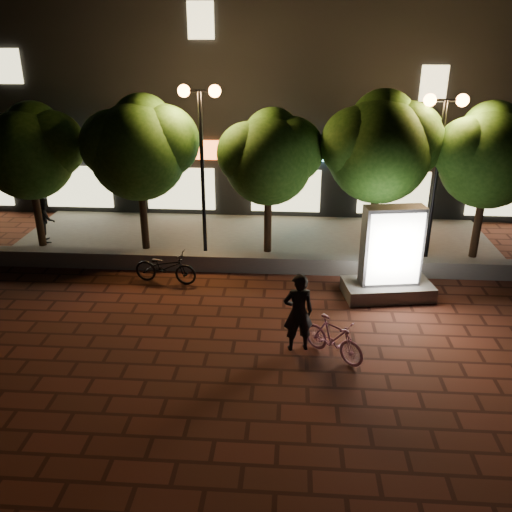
# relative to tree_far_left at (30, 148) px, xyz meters

# --- Properties ---
(ground) EXTENTS (80.00, 80.00, 0.00)m
(ground) POSITION_rel_tree_far_left_xyz_m (6.95, -5.46, -3.29)
(ground) COLOR #4F2219
(ground) RESTS_ON ground
(retaining_wall) EXTENTS (16.00, 0.45, 0.50)m
(retaining_wall) POSITION_rel_tree_far_left_xyz_m (6.95, -1.46, -3.04)
(retaining_wall) COLOR slate
(retaining_wall) RESTS_ON ground
(sidewalk) EXTENTS (16.00, 5.00, 0.08)m
(sidewalk) POSITION_rel_tree_far_left_xyz_m (6.95, 1.04, -3.25)
(sidewalk) COLOR slate
(sidewalk) RESTS_ON ground
(building_block) EXTENTS (28.00, 8.12, 11.30)m
(building_block) POSITION_rel_tree_far_left_xyz_m (6.94, 7.53, 1.70)
(building_block) COLOR black
(building_block) RESTS_ON ground
(tree_far_left) EXTENTS (3.36, 2.80, 4.63)m
(tree_far_left) POSITION_rel_tree_far_left_xyz_m (0.00, 0.00, 0.00)
(tree_far_left) COLOR black
(tree_far_left) RESTS_ON sidewalk
(tree_left) EXTENTS (3.60, 3.00, 4.89)m
(tree_left) POSITION_rel_tree_far_left_xyz_m (3.50, 0.00, 0.15)
(tree_left) COLOR black
(tree_left) RESTS_ON sidewalk
(tree_mid) EXTENTS (3.24, 2.70, 4.50)m
(tree_mid) POSITION_rel_tree_far_left_xyz_m (7.50, -0.00, -0.08)
(tree_mid) COLOR black
(tree_mid) RESTS_ON sidewalk
(tree_right) EXTENTS (3.72, 3.10, 5.07)m
(tree_right) POSITION_rel_tree_far_left_xyz_m (10.80, 0.00, 0.27)
(tree_right) COLOR black
(tree_right) RESTS_ON sidewalk
(tree_far_right) EXTENTS (3.48, 2.90, 4.76)m
(tree_far_right) POSITION_rel_tree_far_left_xyz_m (14.00, 0.00, 0.08)
(tree_far_right) COLOR black
(tree_far_right) RESTS_ON sidewalk
(street_lamp_left) EXTENTS (1.26, 0.36, 5.18)m
(street_lamp_left) POSITION_rel_tree_far_left_xyz_m (5.45, -0.26, 0.74)
(street_lamp_left) COLOR black
(street_lamp_left) RESTS_ON sidewalk
(street_lamp_right) EXTENTS (1.26, 0.36, 4.98)m
(street_lamp_right) POSITION_rel_tree_far_left_xyz_m (12.45, -0.26, 0.60)
(street_lamp_right) COLOR black
(street_lamp_right) RESTS_ON sidewalk
(ad_kiosk) EXTENTS (2.50, 1.53, 2.54)m
(ad_kiosk) POSITION_rel_tree_far_left_xyz_m (10.85, -2.88, -2.27)
(ad_kiosk) COLOR slate
(ad_kiosk) RESTS_ON ground
(scooter_pink) EXTENTS (1.49, 1.39, 0.96)m
(scooter_pink) POSITION_rel_tree_far_left_xyz_m (9.19, -5.99, -2.81)
(scooter_pink) COLOR pink
(scooter_pink) RESTS_ON ground
(rider) EXTENTS (0.76, 0.58, 1.86)m
(rider) POSITION_rel_tree_far_left_xyz_m (8.41, -5.70, -2.36)
(rider) COLOR black
(rider) RESTS_ON ground
(scooter_parked) EXTENTS (1.90, 0.90, 0.96)m
(scooter_parked) POSITION_rel_tree_far_left_xyz_m (4.66, -2.46, -2.81)
(scooter_parked) COLOR black
(scooter_parked) RESTS_ON ground
(pedestrian) EXTENTS (0.85, 0.93, 1.53)m
(pedestrian) POSITION_rel_tree_far_left_xyz_m (-0.03, 0.33, -2.45)
(pedestrian) COLOR black
(pedestrian) RESTS_ON sidewalk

